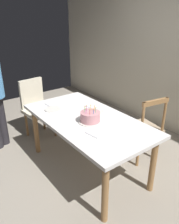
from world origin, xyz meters
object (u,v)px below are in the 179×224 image
at_px(birthday_cake, 90,117).
at_px(plate_far_side, 96,111).
at_px(chair_spindle_back, 143,129).
at_px(dining_table, 87,125).
at_px(chair_upholstered, 36,105).
at_px(plate_near_celebrant, 53,109).

bearing_deg(birthday_cake, plate_far_side, 128.95).
bearing_deg(chair_spindle_back, dining_table, -108.45).
height_order(chair_spindle_back, chair_upholstered, same).
height_order(birthday_cake, plate_near_celebrant, birthday_cake).
bearing_deg(dining_table, plate_near_celebrant, -156.76).
xyz_separation_m(chair_spindle_back, chair_upholstered, (-1.51, -0.88, 0.07)).
xyz_separation_m(plate_far_side, chair_spindle_back, (0.34, 0.57, -0.30)).
bearing_deg(chair_spindle_back, plate_far_side, -121.31).
bearing_deg(chair_spindle_back, chair_upholstered, -149.87).
height_order(dining_table, birthday_cake, birthday_cake).
relative_size(plate_near_celebrant, plate_far_side, 1.00).
relative_size(dining_table, chair_spindle_back, 1.83).
bearing_deg(birthday_cake, plate_near_celebrant, -163.26).
bearing_deg(birthday_cake, dining_table, 163.66).
height_order(plate_far_side, chair_upholstered, chair_upholstered).
height_order(birthday_cake, plate_far_side, birthday_cake).
bearing_deg(plate_far_side, chair_spindle_back, 58.69).
height_order(birthday_cake, chair_upholstered, chair_upholstered).
distance_m(dining_table, chair_upholstered, 1.27).
relative_size(dining_table, plate_near_celebrant, 7.90).
xyz_separation_m(dining_table, plate_far_side, (-0.09, 0.21, 0.09)).
bearing_deg(chair_spindle_back, birthday_cake, -100.85).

